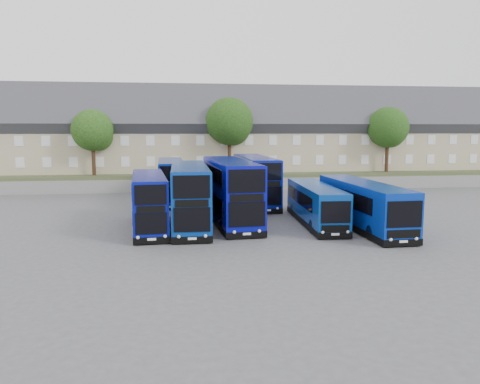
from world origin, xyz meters
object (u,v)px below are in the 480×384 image
at_px(dd_front_left, 149,203).
at_px(tree_mid, 230,123).
at_px(tree_far, 407,127).
at_px(tree_west, 94,132).
at_px(dd_front_mid, 190,197).
at_px(tree_east, 389,129).
at_px(coach_east_a, 315,205).

height_order(dd_front_left, tree_mid, tree_mid).
height_order(dd_front_left, tree_far, tree_far).
xyz_separation_m(dd_front_left, tree_west, (-7.48, 22.00, 5.08)).
bearing_deg(dd_front_left, tree_far, 35.31).
distance_m(dd_front_mid, tree_east, 33.72).
bearing_deg(dd_front_left, tree_mid, 64.54).
relative_size(coach_east_a, tree_mid, 1.22).
bearing_deg(coach_east_a, dd_front_left, -175.71).
xyz_separation_m(dd_front_mid, coach_east_a, (9.69, -0.22, -0.78)).
height_order(coach_east_a, tree_mid, tree_mid).
height_order(dd_front_mid, tree_far, tree_far).
xyz_separation_m(coach_east_a, tree_far, (21.85, 28.63, 6.24)).
distance_m(dd_front_left, tree_mid, 24.82).
xyz_separation_m(tree_west, tree_far, (42.00, 7.00, 0.68)).
bearing_deg(tree_far, dd_front_left, -139.97).
relative_size(dd_front_left, tree_mid, 1.12).
relative_size(dd_front_mid, coach_east_a, 1.04).
bearing_deg(tree_far, dd_front_mid, -137.99).
distance_m(tree_east, tree_far, 9.23).
bearing_deg(tree_mid, coach_east_a, -79.37).
bearing_deg(coach_east_a, tree_east, 56.37).
distance_m(tree_west, tree_far, 42.58).
bearing_deg(tree_mid, dd_front_left, -110.73).
distance_m(dd_front_left, dd_front_mid, 3.05).
xyz_separation_m(dd_front_mid, tree_east, (25.54, 21.41, 5.13)).
bearing_deg(tree_east, dd_front_left, -142.35).
relative_size(dd_front_left, tree_far, 1.18).
bearing_deg(tree_far, tree_west, -170.54).
height_order(dd_front_left, dd_front_mid, dd_front_mid).
relative_size(tree_mid, tree_far, 1.06).
bearing_deg(tree_mid, tree_west, -178.21).
distance_m(coach_east_a, tree_east, 27.45).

